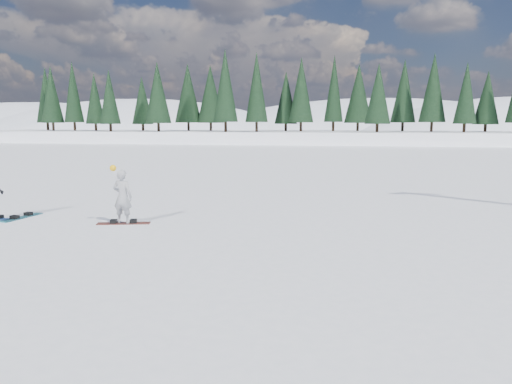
% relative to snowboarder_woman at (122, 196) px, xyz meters
% --- Properties ---
extents(ground, '(420.00, 420.00, 0.00)m').
position_rel_snowboarder_woman_xyz_m(ground, '(-0.50, -0.98, -0.80)').
color(ground, white).
rests_on(ground, ground).
extents(alpine_backdrop, '(412.50, 227.00, 53.20)m').
position_rel_snowboarder_woman_xyz_m(alpine_backdrop, '(-12.23, 188.18, -14.77)').
color(alpine_backdrop, white).
rests_on(alpine_backdrop, ground).
extents(snowboarder_woman, '(0.61, 0.43, 1.72)m').
position_rel_snowboarder_woman_xyz_m(snowboarder_woman, '(0.00, 0.00, 0.00)').
color(snowboarder_woman, '#97979C').
rests_on(snowboarder_woman, ground).
extents(snowboard_woman, '(1.52, 0.63, 0.03)m').
position_rel_snowboarder_woman_xyz_m(snowboard_woman, '(0.00, 0.00, -0.79)').
color(snowboard_woman, maroon).
rests_on(snowboard_woman, ground).
extents(snowboard_loose_a, '(0.49, 1.52, 0.03)m').
position_rel_snowboarder_woman_xyz_m(snowboard_loose_a, '(-3.45, 0.31, -0.79)').
color(snowboard_loose_a, '#176E7F').
rests_on(snowboard_loose_a, ground).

